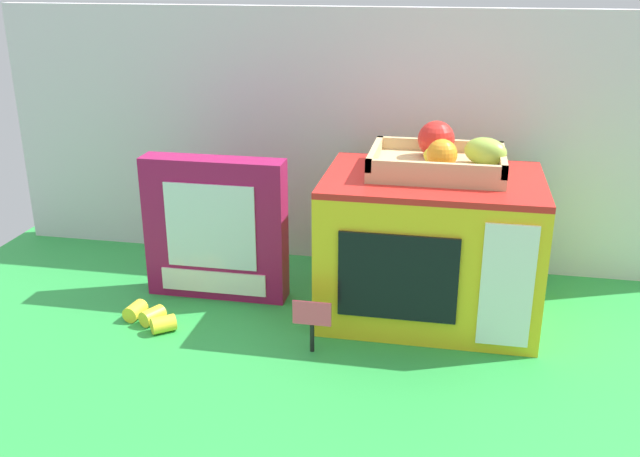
{
  "coord_description": "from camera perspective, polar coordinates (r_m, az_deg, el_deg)",
  "views": [
    {
      "loc": [
        0.24,
        -1.32,
        0.66
      ],
      "look_at": [
        -0.01,
        -0.02,
        0.16
      ],
      "focal_mm": 39.91,
      "sensor_mm": 36.0,
      "label": 1
    }
  ],
  "objects": [
    {
      "name": "price_sign",
      "position": [
        1.28,
        -0.65,
        -7.24
      ],
      "size": [
        0.07,
        0.01,
        0.1
      ],
      "color": "black",
      "rests_on": "ground"
    },
    {
      "name": "toy_microwave",
      "position": [
        1.41,
        8.8,
        -1.43
      ],
      "size": [
        0.41,
        0.3,
        0.28
      ],
      "color": "yellow",
      "rests_on": "ground"
    },
    {
      "name": "loose_toy_banana",
      "position": [
        1.43,
        -13.45,
        -6.91
      ],
      "size": [
        0.12,
        0.09,
        0.03
      ],
      "color": "yellow",
      "rests_on": "ground"
    },
    {
      "name": "ground_plane",
      "position": [
        1.5,
        0.53,
        -5.67
      ],
      "size": [
        1.7,
        1.7,
        0.0
      ],
      "primitive_type": "plane",
      "color": "green",
      "rests_on": "ground"
    },
    {
      "name": "display_back_panel",
      "position": [
        1.62,
        2.11,
        7.18
      ],
      "size": [
        1.61,
        0.03,
        0.58
      ],
      "primitive_type": "cube",
      "color": "silver",
      "rests_on": "ground"
    },
    {
      "name": "cookie_set_box",
      "position": [
        1.48,
        -8.37,
        -0.02
      ],
      "size": [
        0.29,
        0.06,
        0.3
      ],
      "color": "#99144C",
      "rests_on": "ground"
    },
    {
      "name": "food_groups_crate",
      "position": [
        1.38,
        9.79,
        5.58
      ],
      "size": [
        0.26,
        0.2,
        0.09
      ],
      "color": "tan",
      "rests_on": "toy_microwave"
    }
  ]
}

